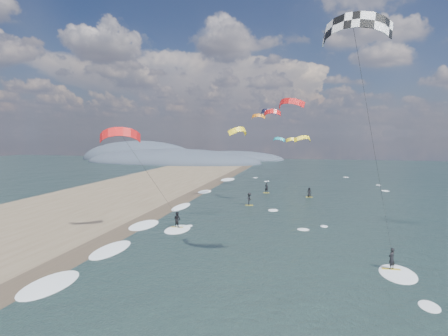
# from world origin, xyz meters

# --- Properties ---
(ground) EXTENTS (260.00, 260.00, 0.00)m
(ground) POSITION_xyz_m (0.00, 0.00, 0.00)
(ground) COLOR black
(ground) RESTS_ON ground
(sand_strip) EXTENTS (26.00, 240.00, 0.00)m
(sand_strip) POSITION_xyz_m (-24.00, 10.00, 0.00)
(sand_strip) COLOR brown
(sand_strip) RESTS_ON ground
(wet_sand_strip) EXTENTS (3.00, 240.00, 0.00)m
(wet_sand_strip) POSITION_xyz_m (-12.00, 10.00, 0.00)
(wet_sand_strip) COLOR #382D23
(wet_sand_strip) RESTS_ON ground
(coastal_hills) EXTENTS (80.00, 41.00, 15.00)m
(coastal_hills) POSITION_xyz_m (-44.84, 107.86, 0.00)
(coastal_hills) COLOR #3D4756
(coastal_hills) RESTS_ON ground
(kitesurfer_near_a) EXTENTS (7.79, 8.77, 17.93)m
(kitesurfer_near_a) POSITION_xyz_m (10.29, 1.39, 13.65)
(kitesurfer_near_a) COLOR gold
(kitesurfer_near_a) RESTS_ON ground
(kitesurfer_near_b) EXTENTS (7.14, 8.84, 11.78)m
(kitesurfer_near_b) POSITION_xyz_m (-9.30, 10.52, 7.41)
(kitesurfer_near_b) COLOR gold
(kitesurfer_near_b) RESTS_ON ground
(far_kitesurfers) EXTENTS (9.56, 12.75, 1.85)m
(far_kitesurfers) POSITION_xyz_m (1.03, 33.65, 0.89)
(far_kitesurfers) COLOR gold
(far_kitesurfers) RESTS_ON ground
(bg_kite_field) EXTENTS (15.37, 55.80, 7.17)m
(bg_kite_field) POSITION_xyz_m (0.68, 52.47, 12.17)
(bg_kite_field) COLOR yellow
(bg_kite_field) RESTS_ON ground
(shoreline_surf) EXTENTS (2.40, 79.40, 0.11)m
(shoreline_surf) POSITION_xyz_m (-10.80, 14.75, 0.00)
(shoreline_surf) COLOR white
(shoreline_surf) RESTS_ON ground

